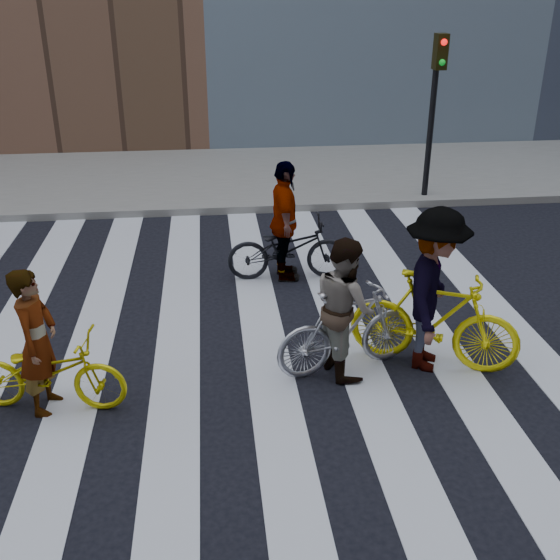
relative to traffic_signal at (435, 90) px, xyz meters
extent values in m
plane|color=black|center=(-4.40, -5.32, -2.28)|extent=(100.00, 100.00, 0.00)
cube|color=gray|center=(-4.40, 2.18, -2.20)|extent=(100.00, 5.00, 0.15)
cube|color=silver|center=(-7.15, -5.32, -2.27)|extent=(0.55, 10.00, 0.01)
cube|color=silver|center=(-6.05, -5.32, -2.27)|extent=(0.55, 10.00, 0.01)
cube|color=silver|center=(-4.95, -5.32, -2.27)|extent=(0.55, 10.00, 0.01)
cube|color=silver|center=(-3.85, -5.32, -2.27)|extent=(0.55, 10.00, 0.01)
cube|color=silver|center=(-2.75, -5.32, -2.27)|extent=(0.55, 10.00, 0.01)
cube|color=silver|center=(-1.65, -5.32, -2.27)|extent=(0.55, 10.00, 0.01)
cube|color=silver|center=(-0.55, -5.32, -2.27)|extent=(0.55, 10.00, 0.01)
cylinder|color=black|center=(0.00, 0.08, -0.68)|extent=(0.12, 0.12, 3.20)
cube|color=black|center=(0.00, -0.07, 0.72)|extent=(0.22, 0.28, 0.65)
sphere|color=red|center=(0.00, -0.22, 0.90)|extent=(0.12, 0.12, 0.12)
sphere|color=#0CCC26|center=(0.00, -0.22, 0.54)|extent=(0.12, 0.12, 0.12)
imported|color=#D2C10B|center=(-6.26, -6.55, -1.84)|extent=(1.75, 0.85, 0.88)
imported|color=#BABBC5|center=(-2.94, -6.14, -1.75)|extent=(1.83, 0.93, 1.06)
imported|color=yellow|center=(-1.91, -6.15, -1.69)|extent=(2.03, 1.33, 1.19)
imported|color=black|center=(-3.31, -3.45, -1.79)|extent=(1.86, 0.68, 0.97)
imported|color=slate|center=(-6.31, -6.55, -1.46)|extent=(0.48, 0.65, 1.63)
imported|color=slate|center=(-2.99, -6.14, -1.45)|extent=(0.81, 0.94, 1.66)
imported|color=slate|center=(-1.96, -6.15, -1.30)|extent=(1.19, 1.46, 1.97)
imported|color=slate|center=(-3.36, -3.45, -1.36)|extent=(0.47, 1.09, 1.85)
camera|label=1|loc=(-4.46, -12.68, 1.93)|focal=42.00mm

